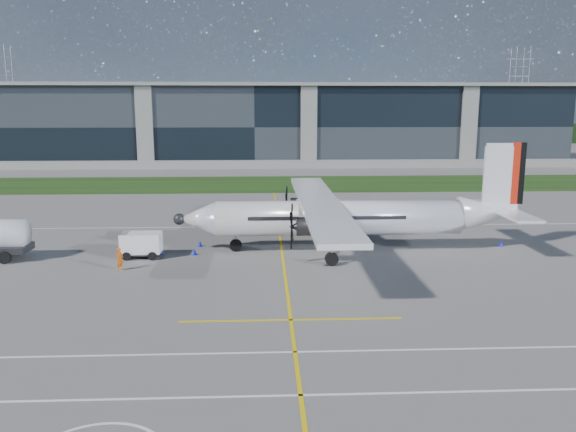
{
  "coord_description": "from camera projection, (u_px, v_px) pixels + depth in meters",
  "views": [
    {
      "loc": [
        1.61,
        -34.43,
        11.26
      ],
      "look_at": [
        3.44,
        7.62,
        3.04
      ],
      "focal_mm": 35.0,
      "sensor_mm": 36.0,
      "label": 1
    }
  ],
  "objects": [
    {
      "name": "pylon_west",
      "position": [
        4.0,
        94.0,
        176.62
      ],
      "size": [
        9.0,
        4.6,
        30.0
      ],
      "primitive_type": null,
      "color": "gray",
      "rests_on": "ground"
    },
    {
      "name": "baggage_tug",
      "position": [
        141.0,
        245.0,
        42.47
      ],
      "size": [
        3.16,
        1.89,
        1.89
      ],
      "primitive_type": null,
      "color": "silver",
      "rests_on": "ground"
    },
    {
      "name": "turboprop_aircraft",
      "position": [
        351.0,
        197.0,
        43.99
      ],
      "size": [
        27.39,
        28.4,
        8.52
      ],
      "primitive_type": null,
      "color": "silver",
      "rests_on": "ground"
    },
    {
      "name": "safety_cone_nose_stbd",
      "position": [
        200.0,
        243.0,
        45.9
      ],
      "size": [
        0.36,
        0.36,
        0.5
      ],
      "primitive_type": "cone",
      "color": "#0D1ADF",
      "rests_on": "ground"
    },
    {
      "name": "terminal_building",
      "position": [
        255.0,
        126.0,
        112.85
      ],
      "size": [
        120.0,
        20.0,
        15.0
      ],
      "primitive_type": "cube",
      "color": "black",
      "rests_on": "ground"
    },
    {
      "name": "tree_line",
      "position": [
        258.0,
        134.0,
        172.54
      ],
      "size": [
        400.0,
        6.0,
        6.0
      ],
      "primitive_type": "cube",
      "color": "black",
      "rests_on": "ground"
    },
    {
      "name": "ground",
      "position": [
        252.0,
        192.0,
        75.07
      ],
      "size": [
        400.0,
        400.0,
        0.0
      ],
      "primitive_type": "plane",
      "color": "#605E5B",
      "rests_on": "ground"
    },
    {
      "name": "safety_cone_tail",
      "position": [
        501.0,
        243.0,
        45.96
      ],
      "size": [
        0.36,
        0.36,
        0.5
      ],
      "primitive_type": "cone",
      "color": "#0D1ADF",
      "rests_on": "ground"
    },
    {
      "name": "safety_cone_stbdwing",
      "position": [
        305.0,
        215.0,
        58.03
      ],
      "size": [
        0.36,
        0.36,
        0.5
      ],
      "primitive_type": "cone",
      "color": "#0D1ADF",
      "rests_on": "ground"
    },
    {
      "name": "ground_crew_person",
      "position": [
        120.0,
        257.0,
        39.1
      ],
      "size": [
        0.77,
        0.89,
        1.85
      ],
      "primitive_type": "imported",
      "rotation": [
        0.0,
        0.0,
        1.21
      ],
      "color": "#F25907",
      "rests_on": "ground"
    },
    {
      "name": "white_lane_line",
      "position": [
        225.0,
        397.0,
        22.12
      ],
      "size": [
        90.0,
        0.15,
        0.01
      ],
      "primitive_type": "cube",
      "color": "white",
      "rests_on": "ground"
    },
    {
      "name": "pylon_east",
      "position": [
        517.0,
        95.0,
        183.69
      ],
      "size": [
        9.0,
        4.6,
        30.0
      ],
      "primitive_type": null,
      "color": "gray",
      "rests_on": "ground"
    },
    {
      "name": "yellow_taxiway_centerline",
      "position": [
        281.0,
        247.0,
        45.78
      ],
      "size": [
        0.2,
        70.0,
        0.01
      ],
      "primitive_type": "cube",
      "color": "yellow",
      "rests_on": "ground"
    },
    {
      "name": "safety_cone_fwd",
      "position": [
        161.0,
        251.0,
        43.61
      ],
      "size": [
        0.36,
        0.36,
        0.5
      ],
      "primitive_type": "cone",
      "color": "#0D1ADF",
      "rests_on": "ground"
    },
    {
      "name": "grass_strip",
      "position": [
        253.0,
        184.0,
        82.91
      ],
      "size": [
        400.0,
        18.0,
        0.04
      ],
      "primitive_type": "cube",
      "color": "#16350E",
      "rests_on": "ground"
    },
    {
      "name": "safety_cone_nose_port",
      "position": [
        194.0,
        252.0,
        43.29
      ],
      "size": [
        0.36,
        0.36,
        0.5
      ],
      "primitive_type": "cone",
      "color": "#0D1ADF",
      "rests_on": "ground"
    }
  ]
}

